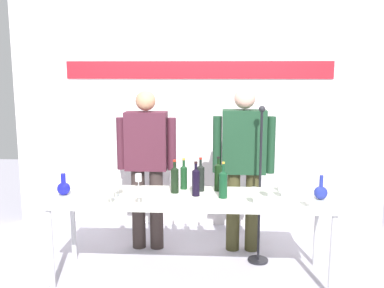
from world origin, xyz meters
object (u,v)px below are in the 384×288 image
at_px(wine_bottle_3, 184,176).
at_px(wine_glass_left_2, 138,178).
at_px(wine_bottle_4, 223,183).
at_px(wine_glass_left_1, 110,191).
at_px(wine_bottle_0, 196,181).
at_px(wine_glass_right_0, 283,182).
at_px(wine_glass_right_2, 310,197).
at_px(wine_glass_left_5, 115,186).
at_px(wine_bottle_5, 201,177).
at_px(display_table, 191,202).
at_px(presenter_left, 147,160).
at_px(wine_glass_left_4, 118,178).
at_px(wine_bottle_2, 218,176).
at_px(wine_glass_left_3, 139,192).
at_px(decanter_blue_right, 321,192).
at_px(wine_glass_left_0, 118,184).
at_px(wine_glass_right_4, 268,186).
at_px(wine_glass_right_1, 254,193).
at_px(decanter_blue_left, 64,188).
at_px(presenter_right, 244,159).
at_px(microphone_stand, 259,211).
at_px(wine_bottle_1, 175,179).
at_px(wine_glass_right_3, 282,187).

bearing_deg(wine_bottle_3, wine_glass_left_2, 177.27).
relative_size(wine_bottle_4, wine_glass_left_1, 2.02).
bearing_deg(wine_bottle_0, wine_glass_right_0, 10.08).
height_order(wine_glass_left_1, wine_glass_right_2, wine_glass_left_1).
bearing_deg(wine_glass_left_5, wine_bottle_5, 21.79).
distance_m(display_table, wine_glass_left_5, 0.68).
xyz_separation_m(presenter_left, wine_glass_left_4, (-0.22, -0.37, -0.10)).
height_order(wine_bottle_2, wine_glass_left_3, wine_bottle_2).
bearing_deg(wine_bottle_4, decanter_blue_right, 0.13).
xyz_separation_m(wine_glass_left_0, wine_glass_right_2, (1.63, -0.25, -0.02)).
distance_m(wine_glass_left_0, wine_glass_right_4, 1.33).
height_order(wine_glass_left_3, wine_glass_left_4, wine_glass_left_3).
relative_size(display_table, wine_bottle_3, 8.45).
height_order(display_table, wine_bottle_0, wine_bottle_0).
xyz_separation_m(decanter_blue_right, wine_glass_right_4, (-0.45, 0.03, 0.03)).
relative_size(wine_bottle_0, wine_glass_right_1, 2.22).
bearing_deg(decanter_blue_left, wine_bottle_0, 2.31).
xyz_separation_m(wine_glass_left_0, wine_glass_left_3, (0.23, -0.26, 0.00)).
distance_m(presenter_left, wine_glass_left_4, 0.44).
xyz_separation_m(wine_bottle_3, wine_bottle_4, (0.37, -0.27, 0.01)).
bearing_deg(wine_glass_left_1, presenter_right, 38.41).
bearing_deg(wine_glass_right_1, wine_glass_right_4, 54.01).
xyz_separation_m(wine_bottle_2, wine_glass_right_2, (0.74, -0.46, -0.05)).
distance_m(wine_glass_left_2, wine_glass_right_4, 1.22).
bearing_deg(wine_glass_left_0, microphone_stand, 15.59).
height_order(presenter_right, wine_glass_left_2, presenter_right).
distance_m(display_table, microphone_stand, 0.76).
height_order(wine_bottle_4, wine_glass_left_4, wine_bottle_4).
bearing_deg(presenter_left, wine_bottle_4, -40.13).
relative_size(wine_bottle_1, wine_bottle_4, 0.95).
height_order(decanter_blue_right, wine_bottle_0, wine_bottle_0).
bearing_deg(wine_glass_right_4, decanter_blue_right, -4.10).
bearing_deg(wine_glass_left_5, wine_glass_left_1, -90.61).
bearing_deg(wine_bottle_2, decanter_blue_right, -14.05).
relative_size(wine_bottle_0, wine_glass_right_3, 2.21).
bearing_deg(wine_glass_left_4, display_table, -19.98).
relative_size(wine_bottle_1, wine_glass_left_3, 2.03).
height_order(wine_glass_left_2, wine_glass_right_2, wine_glass_left_2).
relative_size(wine_glass_left_1, wine_glass_left_3, 1.06).
relative_size(wine_bottle_5, wine_glass_left_4, 2.31).
height_order(wine_bottle_4, wine_glass_left_2, wine_bottle_4).
bearing_deg(decanter_blue_right, wine_bottle_3, 167.59).
height_order(decanter_blue_left, wine_glass_left_4, decanter_blue_left).
bearing_deg(wine_bottle_5, decanter_blue_left, -170.36).
bearing_deg(wine_bottle_0, wine_glass_right_3, -1.24).
xyz_separation_m(display_table, wine_glass_left_4, (-0.71, 0.26, 0.15)).
bearing_deg(microphone_stand, wine_glass_right_3, -65.50).
distance_m(display_table, wine_bottle_4, 0.34).
distance_m(decanter_blue_right, microphone_stand, 0.69).
distance_m(decanter_blue_right, wine_glass_left_2, 1.67).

